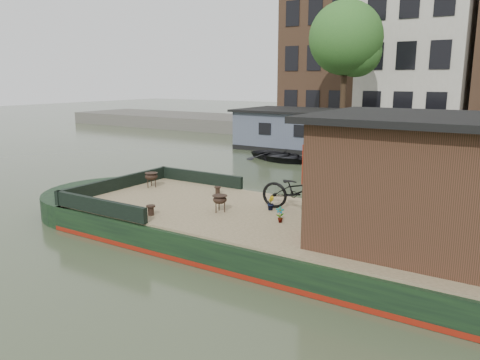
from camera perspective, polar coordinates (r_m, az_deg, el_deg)
The scene contains 17 objects.
ground at distance 10.41m, azimuth 8.61°, elevation -8.73°, with size 120.00×120.00×0.00m, color #2F3B25.
houseboat_hull at distance 10.89m, azimuth 2.21°, elevation -6.12°, with size 14.01×4.02×0.60m.
houseboat_deck at distance 10.20m, azimuth 8.72°, elevation -5.45°, with size 11.80×3.80×0.05m, color #9F8962.
bow_bulwark at distance 12.96m, azimuth -12.14°, elevation -0.86°, with size 3.00×4.00×0.35m.
cabin at distance 9.26m, azimuth 21.41°, elevation 0.03°, with size 4.00×3.50×2.42m.
bicycle at distance 11.01m, azimuth 7.22°, elevation -1.30°, with size 0.65×1.87×0.98m, color black.
potted_plant_a at distance 10.17m, azimuth 4.90°, elevation -4.24°, with size 0.18×0.12×0.35m, color brown.
potted_plant_b at distance 11.12m, azimuth 3.74°, elevation -2.80°, with size 0.19×0.15×0.34m, color maroon.
potted_plant_d at distance 10.83m, azimuth 11.61°, elevation -3.03°, with size 0.28×0.28×0.50m, color #A1592B.
brazier_front at distance 10.93m, azimuth -2.47°, elevation -2.89°, with size 0.37×0.37×0.40m, color black, non-canonical shape.
brazier_rear at distance 13.67m, azimuth -10.74°, elevation 0.02°, with size 0.39×0.39×0.42m, color black, non-canonical shape.
bollard_port at distance 12.64m, azimuth -2.75°, elevation -1.27°, with size 0.18×0.18×0.21m, color black.
bollard_stbd at distance 10.86m, azimuth -10.82°, elevation -3.66°, with size 0.21×0.21×0.23m, color black.
dinghy at distance 21.74m, azimuth 4.90°, elevation 3.27°, with size 2.32×3.24×0.67m, color black.
far_houseboat at distance 23.40m, azimuth 22.95°, elevation 4.55°, with size 20.40×4.40×2.11m.
quay at distance 29.85m, azimuth 25.08°, elevation 4.82°, with size 60.00×6.00×0.90m, color #47443F.
tree_left at distance 29.89m, azimuth 13.06°, elevation 16.12°, with size 4.40×4.40×7.40m.
Camera 1 is at (3.89, -8.92, 3.69)m, focal length 35.00 mm.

